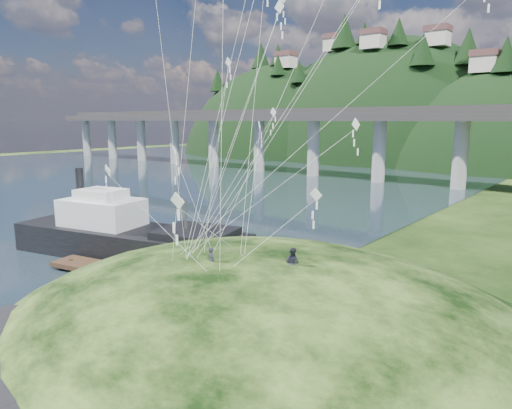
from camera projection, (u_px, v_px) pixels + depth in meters
The scene contains 10 objects.
ground at pixel (148, 319), 29.01m from camera, with size 320.00×320.00×0.00m, color black.
water at pixel (51, 179), 96.69m from camera, with size 240.00×240.00×0.00m, color #283A4A.
grass_hill at pixel (266, 370), 25.82m from camera, with size 36.00×32.00×13.00m.
footpath at pixel (55, 409), 16.57m from camera, with size 22.29×5.84×0.83m.
bridge at pixel (336, 133), 97.00m from camera, with size 160.00×11.00×15.00m.
far_ridge at pixel (367, 181), 150.42m from camera, with size 153.00×70.00×94.50m.
work_barge at pixel (126, 235), 41.95m from camera, with size 23.59×11.62×7.97m.
wooden_dock at pixel (131, 274), 35.95m from camera, with size 15.68×5.78×1.11m.
kite_flyers at pixel (272, 248), 24.20m from camera, with size 4.51×2.86×1.76m.
kite_swarm at pixel (282, 29), 25.88m from camera, with size 15.27×17.26×21.00m.
Camera 1 is at (22.57, -16.66, 12.45)m, focal length 32.00 mm.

